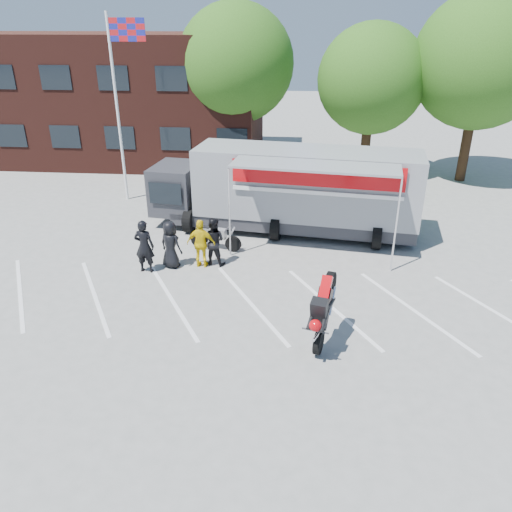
# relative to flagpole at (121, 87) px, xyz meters

# --- Properties ---
(ground) EXTENTS (100.00, 100.00, 0.00)m
(ground) POSITION_rel_flagpole_xyz_m (6.24, -10.00, -5.05)
(ground) COLOR gray
(ground) RESTS_ON ground
(parking_bay_lines) EXTENTS (18.09, 13.33, 0.01)m
(parking_bay_lines) POSITION_rel_flagpole_xyz_m (6.24, -9.00, -5.05)
(parking_bay_lines) COLOR white
(parking_bay_lines) RESTS_ON ground
(office_building) EXTENTS (18.00, 8.00, 7.00)m
(office_building) POSITION_rel_flagpole_xyz_m (-3.76, 8.00, -1.55)
(office_building) COLOR #421B15
(office_building) RESTS_ON ground
(flagpole) EXTENTS (1.61, 0.12, 8.00)m
(flagpole) POSITION_rel_flagpole_xyz_m (0.00, 0.00, 0.00)
(flagpole) COLOR white
(flagpole) RESTS_ON ground
(tree_left) EXTENTS (6.12, 6.12, 8.64)m
(tree_left) POSITION_rel_flagpole_xyz_m (4.24, 6.00, 0.51)
(tree_left) COLOR #382314
(tree_left) RESTS_ON ground
(tree_mid) EXTENTS (5.44, 5.44, 7.68)m
(tree_mid) POSITION_rel_flagpole_xyz_m (11.24, 5.00, -0.11)
(tree_mid) COLOR #382314
(tree_mid) RESTS_ON ground
(tree_right) EXTENTS (6.46, 6.46, 9.12)m
(tree_right) POSITION_rel_flagpole_xyz_m (16.24, 4.50, 0.82)
(tree_right) COLOR #382314
(tree_right) RESTS_ON ground
(transporter_truck) EXTENTS (10.93, 6.33, 3.30)m
(transporter_truck) POSITION_rel_flagpole_xyz_m (7.57, -3.26, -5.05)
(transporter_truck) COLOR gray
(transporter_truck) RESTS_ON ground
(parked_motorcycle) EXTENTS (2.11, 1.11, 1.05)m
(parked_motorcycle) POSITION_rel_flagpole_xyz_m (4.81, -5.25, -5.05)
(parked_motorcycle) COLOR #B4B4B9
(parked_motorcycle) RESTS_ON ground
(stunt_bike_rider) EXTENTS (1.31, 1.97, 2.13)m
(stunt_bike_rider) POSITION_rel_flagpole_xyz_m (8.61, -10.69, -5.05)
(stunt_bike_rider) COLOR black
(stunt_bike_rider) RESTS_ON ground
(spectator_leather_a) EXTENTS (0.95, 0.81, 1.65)m
(spectator_leather_a) POSITION_rel_flagpole_xyz_m (3.54, -6.81, -4.23)
(spectator_leather_a) COLOR black
(spectator_leather_a) RESTS_ON ground
(spectator_leather_b) EXTENTS (0.70, 0.49, 1.83)m
(spectator_leather_b) POSITION_rel_flagpole_xyz_m (2.78, -7.24, -4.14)
(spectator_leather_b) COLOR black
(spectator_leather_b) RESTS_ON ground
(spectator_leather_c) EXTENTS (0.92, 0.77, 1.70)m
(spectator_leather_c) POSITION_rel_flagpole_xyz_m (4.95, -6.49, -4.21)
(spectator_leather_c) COLOR black
(spectator_leather_c) RESTS_ON ground
(spectator_hivis) EXTENTS (1.01, 0.47, 1.69)m
(spectator_hivis) POSITION_rel_flagpole_xyz_m (4.57, -6.71, -4.21)
(spectator_hivis) COLOR yellow
(spectator_hivis) RESTS_ON ground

